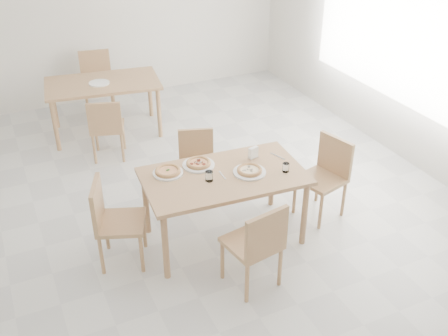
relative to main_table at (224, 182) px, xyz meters
name	(u,v)px	position (x,y,z in m)	size (l,w,h in m)	color
room	(400,36)	(2.79, 0.92, 0.83)	(7.28, 7.00, 7.00)	silver
main_table	(224,182)	(0.00, 0.00, 0.00)	(1.61, 0.98, 0.75)	tan
chair_south	(258,242)	(-0.04, -0.77, -0.16)	(0.50, 0.50, 0.87)	tan
chair_north	(197,160)	(0.06, 0.85, -0.21)	(0.49, 0.49, 0.79)	tan
chair_west	(111,217)	(-1.09, 0.12, -0.17)	(0.55, 0.55, 0.87)	tan
chair_east	(327,172)	(1.18, -0.04, -0.17)	(0.53, 0.53, 0.87)	tan
plate_margherita	(168,173)	(-0.48, 0.24, 0.09)	(0.29, 0.29, 0.02)	white
plate_mushroom	(249,172)	(0.24, -0.07, 0.09)	(0.32, 0.32, 0.02)	white
plate_pepperoni	(199,165)	(-0.16, 0.26, 0.09)	(0.32, 0.32, 0.02)	white
pizza_margherita	(168,171)	(-0.48, 0.24, 0.11)	(0.27, 0.27, 0.03)	#EDB86F
pizza_mushroom	(250,170)	(0.24, -0.07, 0.11)	(0.28, 0.28, 0.03)	#EDB86F
pizza_pepperoni	(198,163)	(-0.16, 0.26, 0.11)	(0.31, 0.31, 0.03)	#EDB86F
tumbler_a	(209,176)	(-0.17, -0.04, 0.13)	(0.07, 0.07, 0.10)	white
tumbler_b	(286,167)	(0.56, -0.20, 0.12)	(0.07, 0.07, 0.09)	white
napkin_holder	(253,153)	(0.40, 0.16, 0.14)	(0.12, 0.08, 0.12)	silver
fork_a	(277,156)	(0.64, 0.09, 0.08)	(0.02, 0.19, 0.01)	silver
fork_b	(222,175)	(-0.02, -0.01, 0.08)	(0.01, 0.16, 0.01)	silver
second_table	(103,88)	(-0.47, 2.88, 0.00)	(1.62, 1.07, 0.75)	tan
chair_back_s	(106,125)	(-0.64, 2.10, -0.19)	(0.51, 0.51, 0.83)	tan
chair_back_n	(97,77)	(-0.39, 3.68, -0.14)	(0.52, 0.52, 0.91)	tan
plate_empty	(99,83)	(-0.53, 2.84, 0.09)	(0.27, 0.27, 0.02)	white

